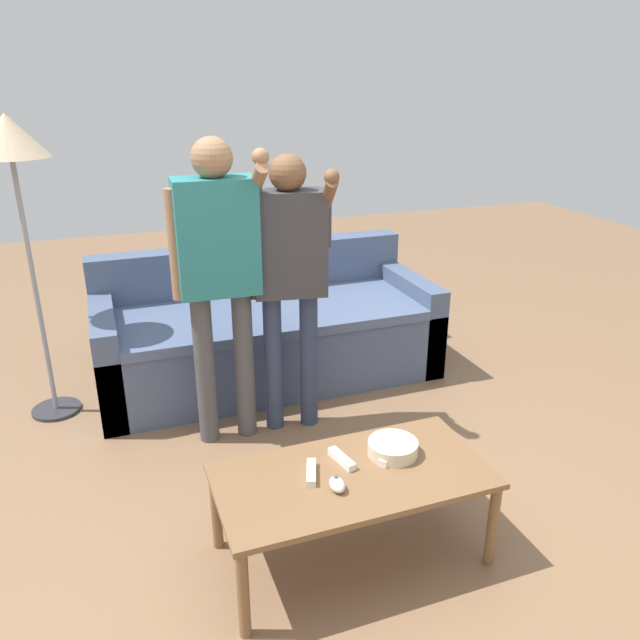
% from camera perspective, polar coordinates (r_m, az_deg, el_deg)
% --- Properties ---
extents(ground_plane, '(12.00, 12.00, 0.00)m').
position_cam_1_polar(ground_plane, '(2.96, -0.31, -17.63)').
color(ground_plane, brown).
extents(couch, '(2.16, 0.94, 0.81)m').
position_cam_1_polar(couch, '(4.10, -5.01, -1.13)').
color(couch, '#475675').
rests_on(couch, ground).
extents(coffee_table, '(1.09, 0.55, 0.40)m').
position_cam_1_polar(coffee_table, '(2.55, 3.04, -14.84)').
color(coffee_table, brown).
rests_on(coffee_table, ground).
extents(snack_bowl, '(0.21, 0.21, 0.06)m').
position_cam_1_polar(snack_bowl, '(2.63, 6.76, -11.68)').
color(snack_bowl, beige).
rests_on(snack_bowl, coffee_table).
extents(game_remote_nunchuk, '(0.06, 0.09, 0.05)m').
position_cam_1_polar(game_remote_nunchuk, '(2.42, 1.59, -14.99)').
color(game_remote_nunchuk, white).
rests_on(game_remote_nunchuk, coffee_table).
extents(floor_lamp, '(0.39, 0.39, 1.71)m').
position_cam_1_polar(floor_lamp, '(3.63, -26.70, 13.53)').
color(floor_lamp, '#2D2D33').
rests_on(floor_lamp, ground).
extents(player_left, '(0.48, 0.33, 1.62)m').
position_cam_1_polar(player_left, '(3.13, -9.41, 5.50)').
color(player_left, '#47474C').
rests_on(player_left, ground).
extents(player_center, '(0.45, 0.36, 1.52)m').
position_cam_1_polar(player_center, '(3.23, -2.85, 5.16)').
color(player_center, '#2D3856').
rests_on(player_center, ground).
extents(game_remote_wand_near, '(0.07, 0.16, 0.03)m').
position_cam_1_polar(game_remote_wand_near, '(2.57, 2.03, -12.73)').
color(game_remote_wand_near, white).
rests_on(game_remote_wand_near, coffee_table).
extents(game_remote_wand_far, '(0.09, 0.16, 0.03)m').
position_cam_1_polar(game_remote_wand_far, '(2.50, -0.81, -13.95)').
color(game_remote_wand_far, white).
rests_on(game_remote_wand_far, coffee_table).
extents(game_remote_wand_spare, '(0.14, 0.13, 0.03)m').
position_cam_1_polar(game_remote_wand_spare, '(2.61, 6.40, -12.28)').
color(game_remote_wand_spare, white).
rests_on(game_remote_wand_spare, coffee_table).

